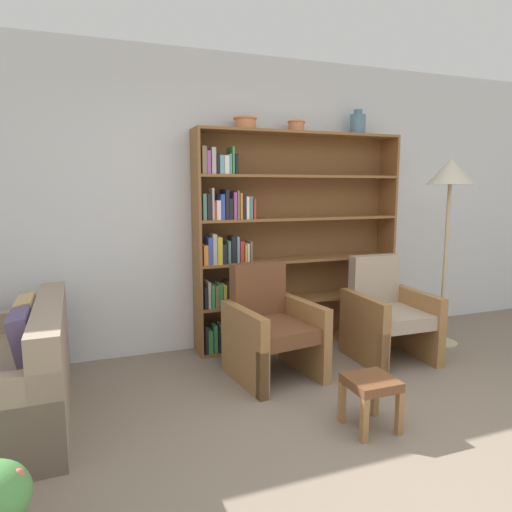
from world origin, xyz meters
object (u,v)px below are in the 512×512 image
(bowl_sage, at_px, (296,126))
(footstool, at_px, (371,389))
(armchair_cushioned, at_px, (387,315))
(bowl_brass, at_px, (245,122))
(bookshelf, at_px, (279,243))
(couch, at_px, (0,382))
(vase_tall, at_px, (358,124))
(floor_lamp, at_px, (450,182))
(armchair_leather, at_px, (271,328))

(bowl_sage, bearing_deg, footstool, -98.54)
(armchair_cushioned, bearing_deg, bowl_brass, -30.24)
(armchair_cushioned, distance_m, footstool, 1.33)
(bowl_sage, xyz_separation_m, armchair_cushioned, (0.61, -0.68, -1.71))
(bowl_brass, bearing_deg, bookshelf, 2.88)
(bookshelf, distance_m, armchair_cushioned, 1.20)
(bookshelf, relative_size, couch, 1.36)
(vase_tall, relative_size, couch, 0.16)
(vase_tall, distance_m, floor_lamp, 1.05)
(bowl_brass, xyz_separation_m, armchair_cushioned, (1.11, -0.68, -1.72))
(bookshelf, bearing_deg, armchair_cushioned, -42.27)
(bowl_sage, xyz_separation_m, vase_tall, (0.67, 0.00, 0.05))
(bowl_sage, height_order, couch, bowl_sage)
(couch, bearing_deg, floor_lamp, -87.76)
(vase_tall, relative_size, armchair_cushioned, 0.27)
(vase_tall, height_order, floor_lamp, vase_tall)
(bookshelf, distance_m, couch, 2.56)
(couch, bearing_deg, armchair_leather, -87.91)
(bookshelf, height_order, footstool, bookshelf)
(floor_lamp, height_order, footstool, floor_lamp)
(bookshelf, height_order, armchair_cushioned, bookshelf)
(floor_lamp, distance_m, footstool, 2.36)
(bowl_brass, height_order, vase_tall, vase_tall)
(bowl_sage, bearing_deg, bookshelf, 173.61)
(armchair_leather, distance_m, floor_lamp, 2.22)
(bookshelf, xyz_separation_m, bowl_brass, (-0.35, -0.02, 1.11))
(vase_tall, distance_m, armchair_leather, 2.23)
(bookshelf, height_order, floor_lamp, bookshelf)
(bowl_brass, xyz_separation_m, armchair_leather, (-0.02, -0.68, -1.72))
(armchair_cushioned, bearing_deg, bookshelf, -41.23)
(footstool, bearing_deg, floor_lamp, 35.15)
(bookshelf, xyz_separation_m, vase_tall, (0.83, -0.02, 1.15))
(bookshelf, xyz_separation_m, footstool, (-0.10, -1.70, -0.74))
(bowl_brass, height_order, bowl_sage, bowl_brass)
(bowl_brass, relative_size, couch, 0.14)
(couch, relative_size, footstool, 4.47)
(footstool, bearing_deg, bowl_brass, 98.60)
(floor_lamp, bearing_deg, bowl_brass, 163.18)
(armchair_leather, height_order, footstool, armchair_leather)
(vase_tall, xyz_separation_m, armchair_cushioned, (-0.06, -0.68, -1.76))
(bowl_brass, height_order, footstool, bowl_brass)
(bookshelf, relative_size, vase_tall, 8.53)
(bookshelf, relative_size, bowl_sage, 12.11)
(armchair_leather, bearing_deg, footstool, 97.05)
(bowl_sage, height_order, armchair_cushioned, bowl_sage)
(couch, height_order, floor_lamp, floor_lamp)
(floor_lamp, xyz_separation_m, footstool, (-1.60, -1.12, -1.32))
(bowl_sage, height_order, floor_lamp, bowl_sage)
(bowl_brass, height_order, armchair_cushioned, bowl_brass)
(couch, relative_size, armchair_leather, 1.67)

